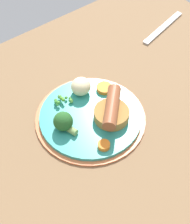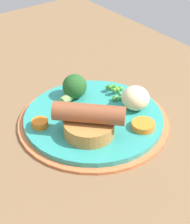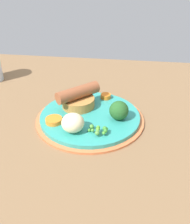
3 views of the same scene
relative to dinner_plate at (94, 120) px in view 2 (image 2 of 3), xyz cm
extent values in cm
cube|color=brown|center=(-2.85, -3.45, -2.07)|extent=(110.00, 80.00, 3.00)
cylinder|color=#CC6B3D|center=(0.00, 0.00, -0.32)|extent=(25.77, 25.77, 0.50)
cylinder|color=teal|center=(0.00, 0.00, 0.13)|extent=(23.71, 23.71, 1.40)
cylinder|color=#AD7538|center=(3.47, -3.72, 2.03)|extent=(8.09, 8.09, 2.39)
cylinder|color=#472614|center=(3.47, -3.72, 3.07)|extent=(6.47, 6.47, 0.30)
cylinder|color=brown|center=(3.47, -3.72, 4.74)|extent=(10.10, 10.05, 3.04)
sphere|color=#4C8C3C|center=(-2.81, 8.40, 1.74)|extent=(0.99, 0.99, 0.99)
sphere|color=#4D933D|center=(-1.33, 5.68, 1.41)|extent=(0.84, 0.84, 0.84)
sphere|color=#4A9728|center=(-2.94, 6.78, 2.07)|extent=(0.81, 0.81, 0.81)
sphere|color=#449530|center=(-4.18, 8.08, 1.68)|extent=(0.76, 0.76, 0.76)
sphere|color=#48913F|center=(-3.07, 7.38, 2.00)|extent=(0.80, 0.80, 0.80)
sphere|color=#4C8832|center=(-2.99, 6.98, 2.04)|extent=(0.71, 0.71, 0.71)
sphere|color=green|center=(-4.57, 6.64, 1.76)|extent=(0.75, 0.75, 0.75)
sphere|color=#4E8E38|center=(-2.68, 7.72, 1.83)|extent=(0.79, 0.79, 0.79)
sphere|color=#4D933A|center=(-1.31, 5.95, 1.52)|extent=(0.99, 0.99, 0.99)
sphere|color=#498F36|center=(-1.72, 7.33, 1.58)|extent=(0.74, 0.74, 0.74)
sphere|color=#38862F|center=(-4.23, 6.83, 1.98)|extent=(0.94, 0.94, 0.94)
sphere|color=#36832C|center=(-4.48, 7.45, 1.80)|extent=(0.86, 0.86, 0.86)
sphere|color=#4C9527|center=(-2.94, 7.37, 2.03)|extent=(0.90, 0.90, 0.90)
sphere|color=#428E33|center=(-0.93, 6.86, 1.20)|extent=(0.73, 0.73, 0.73)
sphere|color=#235623|center=(-6.82, 0.86, 3.05)|extent=(4.42, 4.42, 4.42)
cylinder|color=#7A9E56|center=(-6.13, -1.52, 1.61)|extent=(2.13, 2.65, 1.55)
ellipsoid|color=beige|center=(2.51, 7.13, 2.94)|extent=(6.38, 6.29, 4.21)
cylinder|color=orange|center=(7.56, 4.40, 1.36)|extent=(3.87, 3.87, 1.05)
cylinder|color=orange|center=(-3.21, -8.73, 1.42)|extent=(3.31, 3.31, 1.17)
camera|label=1|loc=(-31.54, -43.48, 68.55)|focal=60.00mm
camera|label=2|loc=(41.50, -30.73, 37.92)|focal=60.00mm
camera|label=3|loc=(-8.18, 49.73, 32.23)|focal=40.00mm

